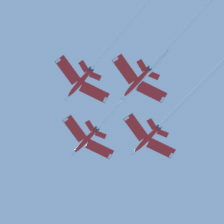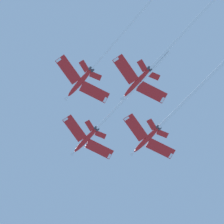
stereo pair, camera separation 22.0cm
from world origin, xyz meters
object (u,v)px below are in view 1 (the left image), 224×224
at_px(jet_right_wing, 175,111).
at_px(jet_lead, 101,124).
at_px(jet_left_wing, 92,68).
at_px(jet_slot, 159,58).

bearing_deg(jet_right_wing, jet_lead, 112.03).
bearing_deg(jet_lead, jet_left_wing, -154.17).
height_order(jet_left_wing, jet_right_wing, jet_right_wing).
distance_m(jet_right_wing, jet_slot, 17.48).
distance_m(jet_lead, jet_slot, 28.23).
bearing_deg(jet_lead, jet_right_wing, -67.97).
xyz_separation_m(jet_left_wing, jet_slot, (8.50, -18.35, -3.37)).
bearing_deg(jet_slot, jet_lead, 73.24).
relative_size(jet_left_wing, jet_right_wing, 0.87).
height_order(jet_left_wing, jet_slot, jet_left_wing).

